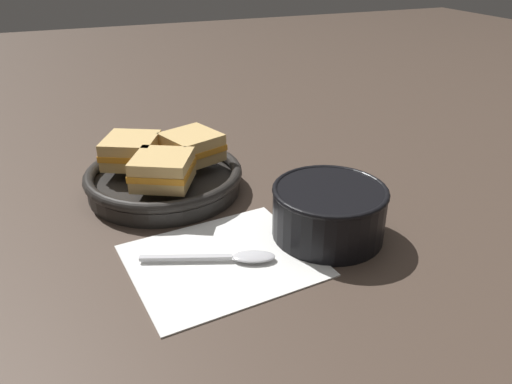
{
  "coord_description": "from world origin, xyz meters",
  "views": [
    {
      "loc": [
        -0.25,
        -0.56,
        0.38
      ],
      "look_at": [
        -0.0,
        0.05,
        0.04
      ],
      "focal_mm": 35.0,
      "sensor_mm": 36.0,
      "label": 1
    }
  ],
  "objects_px": {
    "spoon": "(235,257)",
    "sandwich_far_left": "(163,170)",
    "sandwich_near_right": "(131,151)",
    "sandwich_near_left": "(192,147)",
    "soup_bowl": "(329,209)",
    "skillet": "(164,179)"
  },
  "relations": [
    {
      "from": "spoon",
      "to": "skillet",
      "type": "distance_m",
      "value": 0.24
    },
    {
      "from": "soup_bowl",
      "to": "sandwich_far_left",
      "type": "height_order",
      "value": "sandwich_far_left"
    },
    {
      "from": "soup_bowl",
      "to": "skillet",
      "type": "xyz_separation_m",
      "value": [
        -0.18,
        0.23,
        -0.02
      ]
    },
    {
      "from": "soup_bowl",
      "to": "spoon",
      "type": "relative_size",
      "value": 0.93
    },
    {
      "from": "soup_bowl",
      "to": "sandwich_near_right",
      "type": "relative_size",
      "value": 1.39
    },
    {
      "from": "sandwich_near_right",
      "to": "skillet",
      "type": "bearing_deg",
      "value": -41.47
    },
    {
      "from": "spoon",
      "to": "sandwich_near_right",
      "type": "bearing_deg",
      "value": 126.98
    },
    {
      "from": "sandwich_far_left",
      "to": "sandwich_near_left",
      "type": "bearing_deg",
      "value": 48.53
    },
    {
      "from": "sandwich_near_right",
      "to": "sandwich_near_left",
      "type": "bearing_deg",
      "value": -11.47
    },
    {
      "from": "soup_bowl",
      "to": "sandwich_near_left",
      "type": "xyz_separation_m",
      "value": [
        -0.13,
        0.24,
        0.02
      ]
    },
    {
      "from": "sandwich_near_right",
      "to": "sandwich_far_left",
      "type": "distance_m",
      "value": 0.1
    },
    {
      "from": "soup_bowl",
      "to": "sandwich_far_left",
      "type": "distance_m",
      "value": 0.26
    },
    {
      "from": "sandwich_near_left",
      "to": "soup_bowl",
      "type": "bearing_deg",
      "value": -61.96
    },
    {
      "from": "skillet",
      "to": "sandwich_near_left",
      "type": "xyz_separation_m",
      "value": [
        0.05,
        0.02,
        0.04
      ]
    },
    {
      "from": "spoon",
      "to": "sandwich_near_left",
      "type": "height_order",
      "value": "sandwich_near_left"
    },
    {
      "from": "sandwich_near_left",
      "to": "sandwich_near_right",
      "type": "xyz_separation_m",
      "value": [
        -0.1,
        0.02,
        0.0
      ]
    },
    {
      "from": "sandwich_near_right",
      "to": "soup_bowl",
      "type": "bearing_deg",
      "value": -49.15
    },
    {
      "from": "spoon",
      "to": "skillet",
      "type": "height_order",
      "value": "skillet"
    },
    {
      "from": "sandwich_near_left",
      "to": "sandwich_far_left",
      "type": "distance_m",
      "value": 0.1
    },
    {
      "from": "spoon",
      "to": "sandwich_far_left",
      "type": "bearing_deg",
      "value": 125.98
    },
    {
      "from": "spoon",
      "to": "sandwich_far_left",
      "type": "height_order",
      "value": "sandwich_far_left"
    },
    {
      "from": "spoon",
      "to": "sandwich_far_left",
      "type": "relative_size",
      "value": 1.48
    }
  ]
}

